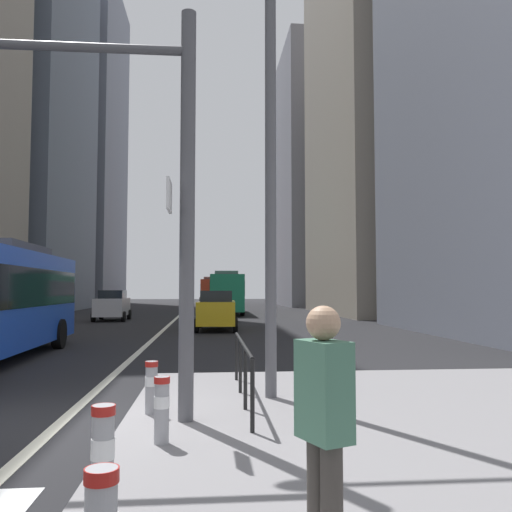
{
  "coord_description": "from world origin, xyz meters",
  "views": [
    {
      "loc": [
        2.22,
        -8.1,
        2.03
      ],
      "look_at": [
        5.91,
        33.46,
        4.62
      ],
      "focal_mm": 37.29,
      "sensor_mm": 36.0,
      "label": 1
    }
  ],
  "objects_px": {
    "street_lamp_post": "(270,107)",
    "bollard_right": "(162,406)",
    "bollard_back": "(151,384)",
    "bollard_left": "(103,456)",
    "pedestrian_waiting": "(324,422)",
    "city_bus_red_receding": "(225,291)",
    "traffic_signal_gantry": "(28,141)",
    "city_bus_red_distant": "(211,291)",
    "car_receding_near": "(217,310)",
    "car_oncoming_mid": "(112,305)"
  },
  "relations": [
    {
      "from": "city_bus_red_receding",
      "to": "bollard_left",
      "type": "xyz_separation_m",
      "value": [
        -2.2,
        -39.36,
        -1.17
      ]
    },
    {
      "from": "traffic_signal_gantry",
      "to": "street_lamp_post",
      "type": "distance_m",
      "value": 4.14
    },
    {
      "from": "city_bus_red_receding",
      "to": "car_oncoming_mid",
      "type": "distance_m",
      "value": 11.72
    },
    {
      "from": "car_oncoming_mid",
      "to": "bollard_back",
      "type": "xyz_separation_m",
      "value": [
        5.33,
        -26.72,
        -0.4
      ]
    },
    {
      "from": "traffic_signal_gantry",
      "to": "bollard_back",
      "type": "relative_size",
      "value": 8.58
    },
    {
      "from": "car_oncoming_mid",
      "to": "pedestrian_waiting",
      "type": "bearing_deg",
      "value": -77.49
    },
    {
      "from": "car_receding_near",
      "to": "traffic_signal_gantry",
      "type": "bearing_deg",
      "value": -99.07
    },
    {
      "from": "car_oncoming_mid",
      "to": "bollard_left",
      "type": "height_order",
      "value": "car_oncoming_mid"
    },
    {
      "from": "city_bus_red_distant",
      "to": "street_lamp_post",
      "type": "distance_m",
      "value": 54.59
    },
    {
      "from": "traffic_signal_gantry",
      "to": "bollard_left",
      "type": "distance_m",
      "value": 5.04
    },
    {
      "from": "pedestrian_waiting",
      "to": "bollard_back",
      "type": "bearing_deg",
      "value": 109.36
    },
    {
      "from": "bollard_left",
      "to": "bollard_right",
      "type": "relative_size",
      "value": 1.15
    },
    {
      "from": "car_oncoming_mid",
      "to": "bollard_right",
      "type": "distance_m",
      "value": 28.84
    },
    {
      "from": "city_bus_red_distant",
      "to": "bollard_right",
      "type": "distance_m",
      "value": 57.11
    },
    {
      "from": "traffic_signal_gantry",
      "to": "bollard_right",
      "type": "relative_size",
      "value": 8.36
    },
    {
      "from": "street_lamp_post",
      "to": "car_receding_near",
      "type": "bearing_deg",
      "value": 92.31
    },
    {
      "from": "traffic_signal_gantry",
      "to": "bollard_right",
      "type": "bearing_deg",
      "value": -28.09
    },
    {
      "from": "city_bus_red_receding",
      "to": "car_oncoming_mid",
      "type": "bearing_deg",
      "value": -130.08
    },
    {
      "from": "city_bus_red_receding",
      "to": "street_lamp_post",
      "type": "relative_size",
      "value": 1.46
    },
    {
      "from": "traffic_signal_gantry",
      "to": "bollard_back",
      "type": "height_order",
      "value": "traffic_signal_gantry"
    },
    {
      "from": "car_receding_near",
      "to": "bollard_right",
      "type": "relative_size",
      "value": 5.69
    },
    {
      "from": "city_bus_red_distant",
      "to": "pedestrian_waiting",
      "type": "xyz_separation_m",
      "value": [
        0.54,
        -60.17,
        -0.7
      ]
    },
    {
      "from": "traffic_signal_gantry",
      "to": "bollard_left",
      "type": "bearing_deg",
      "value": -61.71
    },
    {
      "from": "city_bus_red_distant",
      "to": "car_oncoming_mid",
      "type": "distance_m",
      "value": 29.52
    },
    {
      "from": "traffic_signal_gantry",
      "to": "pedestrian_waiting",
      "type": "bearing_deg",
      "value": -51.05
    },
    {
      "from": "pedestrian_waiting",
      "to": "bollard_left",
      "type": "bearing_deg",
      "value": 149.88
    },
    {
      "from": "city_bus_red_receding",
      "to": "traffic_signal_gantry",
      "type": "distance_m",
      "value": 36.44
    },
    {
      "from": "street_lamp_post",
      "to": "bollard_left",
      "type": "relative_size",
      "value": 8.67
    },
    {
      "from": "bollard_back",
      "to": "pedestrian_waiting",
      "type": "distance_m",
      "value": 4.96
    },
    {
      "from": "traffic_signal_gantry",
      "to": "pedestrian_waiting",
      "type": "height_order",
      "value": "traffic_signal_gantry"
    },
    {
      "from": "car_receding_near",
      "to": "pedestrian_waiting",
      "type": "relative_size",
      "value": 2.6
    },
    {
      "from": "street_lamp_post",
      "to": "bollard_back",
      "type": "bearing_deg",
      "value": -151.54
    },
    {
      "from": "street_lamp_post",
      "to": "bollard_back",
      "type": "relative_size",
      "value": 10.22
    },
    {
      "from": "city_bus_red_distant",
      "to": "car_receding_near",
      "type": "distance_m",
      "value": 37.38
    },
    {
      "from": "city_bus_red_receding",
      "to": "traffic_signal_gantry",
      "type": "xyz_separation_m",
      "value": [
        -3.93,
        -36.15,
        2.3
      ]
    },
    {
      "from": "bollard_left",
      "to": "bollard_back",
      "type": "distance_m",
      "value": 3.7
    },
    {
      "from": "city_bus_red_distant",
      "to": "bollard_right",
      "type": "bearing_deg",
      "value": -90.81
    },
    {
      "from": "bollard_right",
      "to": "bollard_back",
      "type": "height_order",
      "value": "bollard_right"
    },
    {
      "from": "bollard_back",
      "to": "bollard_left",
      "type": "bearing_deg",
      "value": -90.0
    },
    {
      "from": "car_receding_near",
      "to": "bollard_left",
      "type": "bearing_deg",
      "value": -93.28
    },
    {
      "from": "car_receding_near",
      "to": "bollard_back",
      "type": "xyz_separation_m",
      "value": [
        -1.25,
        -18.15,
        -0.4
      ]
    },
    {
      "from": "city_bus_red_receding",
      "to": "bollard_left",
      "type": "height_order",
      "value": "city_bus_red_receding"
    },
    {
      "from": "bollard_left",
      "to": "bollard_right",
      "type": "height_order",
      "value": "bollard_left"
    },
    {
      "from": "bollard_right",
      "to": "pedestrian_waiting",
      "type": "relative_size",
      "value": 0.46
    },
    {
      "from": "city_bus_red_receding",
      "to": "traffic_signal_gantry",
      "type": "relative_size",
      "value": 1.74
    },
    {
      "from": "street_lamp_post",
      "to": "pedestrian_waiting",
      "type": "distance_m",
      "value": 7.05
    },
    {
      "from": "bollard_left",
      "to": "pedestrian_waiting",
      "type": "xyz_separation_m",
      "value": [
        1.63,
        -0.95,
        0.47
      ]
    },
    {
      "from": "street_lamp_post",
      "to": "bollard_right",
      "type": "relative_size",
      "value": 9.95
    },
    {
      "from": "bollard_back",
      "to": "car_oncoming_mid",
      "type": "bearing_deg",
      "value": 101.27
    },
    {
      "from": "pedestrian_waiting",
      "to": "city_bus_red_distant",
      "type": "bearing_deg",
      "value": 90.51
    }
  ]
}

